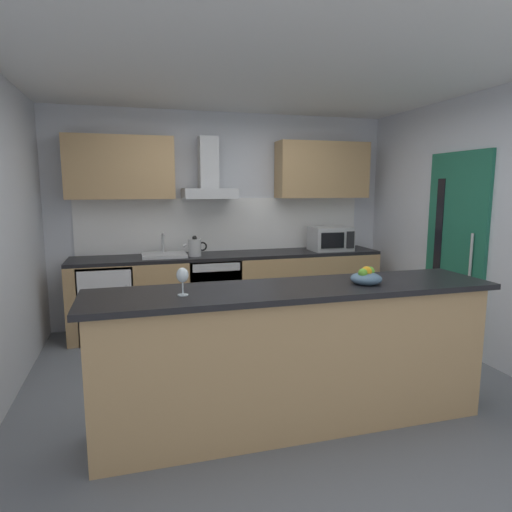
% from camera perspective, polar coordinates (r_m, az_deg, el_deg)
% --- Properties ---
extents(ground, '(5.21, 4.89, 0.02)m').
position_cam_1_polar(ground, '(4.04, 2.10, -16.00)').
color(ground, slate).
extents(ceiling, '(5.21, 4.89, 0.02)m').
position_cam_1_polar(ceiling, '(3.78, 2.34, 22.99)').
color(ceiling, white).
extents(wall_back, '(5.21, 0.12, 2.60)m').
position_cam_1_polar(wall_back, '(5.62, -4.14, 4.88)').
color(wall_back, silver).
rests_on(wall_back, ground).
extents(wall_right, '(0.12, 4.89, 2.60)m').
position_cam_1_polar(wall_right, '(4.81, 27.59, 3.24)').
color(wall_right, silver).
rests_on(wall_right, ground).
extents(backsplash_tile, '(3.58, 0.02, 0.66)m').
position_cam_1_polar(backsplash_tile, '(5.55, -3.98, 4.11)').
color(backsplash_tile, white).
extents(counter_back, '(3.71, 0.60, 0.90)m').
position_cam_1_polar(counter_back, '(5.38, -3.21, -4.46)').
color(counter_back, tan).
rests_on(counter_back, ground).
extents(counter_island, '(2.84, 0.64, 1.01)m').
position_cam_1_polar(counter_island, '(3.18, 5.08, -12.84)').
color(counter_island, tan).
rests_on(counter_island, ground).
extents(upper_cabinets, '(3.66, 0.32, 0.70)m').
position_cam_1_polar(upper_cabinets, '(5.38, -3.71, 11.21)').
color(upper_cabinets, tan).
extents(side_door, '(0.08, 0.85, 2.05)m').
position_cam_1_polar(side_door, '(5.02, 24.38, 0.50)').
color(side_door, '#1E664C').
rests_on(side_door, ground).
extents(oven, '(0.60, 0.62, 0.80)m').
position_cam_1_polar(oven, '(5.30, -5.66, -4.56)').
color(oven, slate).
rests_on(oven, ground).
extents(refrigerator, '(0.58, 0.60, 0.85)m').
position_cam_1_polar(refrigerator, '(5.24, -18.75, -5.55)').
color(refrigerator, white).
rests_on(refrigerator, ground).
extents(microwave, '(0.50, 0.38, 0.30)m').
position_cam_1_polar(microwave, '(5.64, 9.67, 2.24)').
color(microwave, '#B7BABC').
rests_on(microwave, counter_back).
extents(sink, '(0.50, 0.40, 0.26)m').
position_cam_1_polar(sink, '(5.16, -11.86, 0.21)').
color(sink, silver).
rests_on(sink, counter_back).
extents(kettle, '(0.29, 0.15, 0.24)m').
position_cam_1_polar(kettle, '(5.14, -7.94, 1.15)').
color(kettle, '#B7BABC').
rests_on(kettle, counter_back).
extents(range_hood, '(0.62, 0.45, 0.72)m').
position_cam_1_polar(range_hood, '(5.29, -6.13, 9.89)').
color(range_hood, '#B7BABC').
extents(wine_glass, '(0.08, 0.08, 0.18)m').
position_cam_1_polar(wine_glass, '(2.79, -9.53, -2.60)').
color(wine_glass, silver).
rests_on(wine_glass, counter_island).
extents(fruit_bowl, '(0.22, 0.22, 0.13)m').
position_cam_1_polar(fruit_bowl, '(3.20, 14.12, -2.71)').
color(fruit_bowl, slate).
rests_on(fruit_bowl, counter_island).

